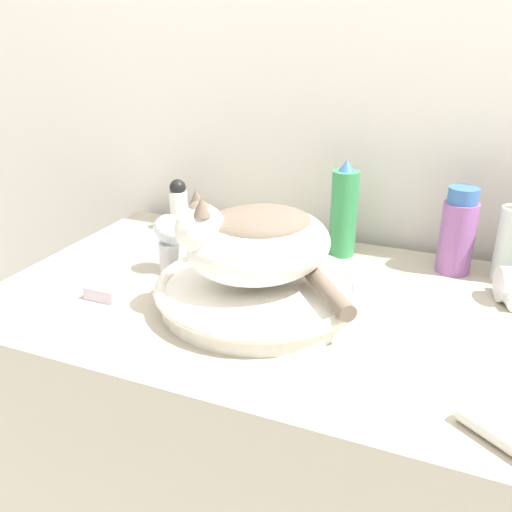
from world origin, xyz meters
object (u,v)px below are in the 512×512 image
(cat, at_px, (255,240))
(deodorant_stick, at_px, (179,205))
(faucet, at_px, (172,239))
(soap_bar, at_px, (107,290))
(spray_bottle_trigger, at_px, (344,212))
(soap_pump_bottle, at_px, (512,243))
(mouthwash_bottle, at_px, (458,232))

(cat, xyz_separation_m, deodorant_stick, (-0.31, 0.28, -0.06))
(faucet, bearing_deg, deodorant_stick, 131.89)
(cat, xyz_separation_m, soap_bar, (-0.26, -0.07, -0.11))
(soap_bar, bearing_deg, faucet, 66.96)
(faucet, height_order, spray_bottle_trigger, spray_bottle_trigger)
(soap_pump_bottle, distance_m, soap_bar, 0.75)
(spray_bottle_trigger, distance_m, mouthwash_bottle, 0.22)
(mouthwash_bottle, xyz_separation_m, soap_bar, (-0.56, -0.35, -0.07))
(spray_bottle_trigger, bearing_deg, soap_bar, -134.04)
(soap_pump_bottle, bearing_deg, mouthwash_bottle, 180.00)
(cat, distance_m, faucet, 0.21)
(mouthwash_bottle, bearing_deg, spray_bottle_trigger, 180.00)
(soap_pump_bottle, xyz_separation_m, deodorant_stick, (-0.71, 0.00, -0.01))
(cat, bearing_deg, deodorant_stick, -80.30)
(soap_pump_bottle, distance_m, mouthwash_bottle, 0.10)
(deodorant_stick, relative_size, mouthwash_bottle, 0.72)
(cat, distance_m, deodorant_stick, 0.42)
(soap_pump_bottle, distance_m, spray_bottle_trigger, 0.32)
(faucet, relative_size, mouthwash_bottle, 0.71)
(spray_bottle_trigger, bearing_deg, mouthwash_bottle, 0.00)
(cat, distance_m, soap_bar, 0.29)
(mouthwash_bottle, bearing_deg, faucet, -156.87)
(faucet, relative_size, deodorant_stick, 0.99)
(faucet, height_order, soap_pump_bottle, soap_pump_bottle)
(deodorant_stick, height_order, mouthwash_bottle, mouthwash_bottle)
(cat, xyz_separation_m, faucet, (-0.20, 0.06, -0.05))
(soap_bar, bearing_deg, mouthwash_bottle, 31.91)
(deodorant_stick, distance_m, soap_bar, 0.36)
(soap_pump_bottle, height_order, mouthwash_bottle, soap_pump_bottle)
(spray_bottle_trigger, distance_m, soap_bar, 0.49)
(deodorant_stick, bearing_deg, soap_pump_bottle, -0.00)
(cat, bearing_deg, soap_bar, -22.34)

